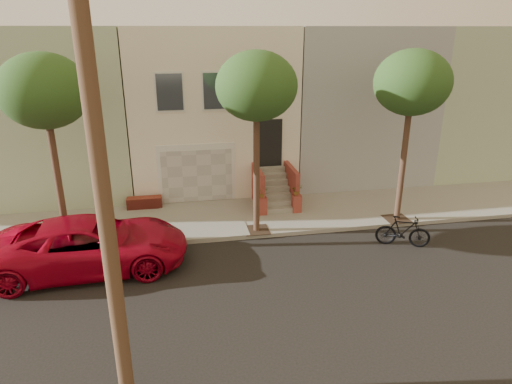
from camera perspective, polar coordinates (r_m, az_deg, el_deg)
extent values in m
plane|color=black|center=(12.92, -1.13, -13.02)|extent=(90.00, 90.00, 0.00)
cube|color=gray|center=(17.58, -4.03, -3.36)|extent=(40.00, 3.70, 0.15)
cube|color=beige|center=(22.21, -6.08, 11.17)|extent=(7.00, 8.00, 7.00)
cube|color=#96AB8A|center=(22.71, -23.69, 9.82)|extent=(6.50, 8.00, 7.00)
cube|color=#9C9FA4|center=(23.74, 10.84, 11.50)|extent=(6.50, 8.00, 7.00)
cube|color=#96AB8A|center=(26.77, 24.18, 11.08)|extent=(6.50, 8.00, 7.00)
cube|color=silver|center=(18.80, -7.53, 2.40)|extent=(3.20, 0.12, 2.50)
cube|color=#B6B7B2|center=(18.77, -7.51, 2.06)|extent=(2.90, 0.06, 2.20)
cube|color=gray|center=(17.48, -6.97, -3.31)|extent=(3.20, 3.70, 0.02)
cube|color=maroon|center=(18.86, -14.01, -1.30)|extent=(1.40, 0.45, 0.44)
cube|color=black|center=(18.83, 1.82, 6.24)|extent=(1.00, 0.06, 2.00)
cube|color=#3F4751|center=(18.00, -10.94, 12.38)|extent=(1.00, 0.06, 1.40)
cube|color=silver|center=(18.02, -10.94, 12.39)|extent=(1.15, 0.05, 1.55)
cube|color=#3F4751|center=(18.09, -5.10, 12.69)|extent=(1.00, 0.06, 1.40)
cube|color=silver|center=(18.10, -5.10, 12.70)|extent=(1.15, 0.05, 1.55)
cube|color=#3F4751|center=(18.35, 0.65, 12.87)|extent=(1.00, 0.06, 1.40)
cube|color=silver|center=(18.37, 0.63, 12.88)|extent=(1.15, 0.05, 1.55)
cube|color=gray|center=(17.89, 2.96, -2.30)|extent=(1.20, 0.28, 0.20)
cube|color=gray|center=(18.07, 2.77, -1.38)|extent=(1.20, 0.28, 0.20)
cube|color=gray|center=(18.25, 2.58, -0.48)|extent=(1.20, 0.28, 0.20)
cube|color=gray|center=(18.44, 2.39, 0.40)|extent=(1.20, 0.28, 0.20)
cube|color=gray|center=(18.63, 2.21, 1.27)|extent=(1.20, 0.28, 0.20)
cube|color=gray|center=(18.82, 2.03, 2.12)|extent=(1.20, 0.28, 0.20)
cube|color=gray|center=(19.02, 1.85, 2.95)|extent=(1.20, 0.28, 0.20)
cube|color=brown|center=(18.26, 0.26, 0.56)|extent=(0.18, 1.96, 1.60)
cube|color=brown|center=(18.56, 4.50, 0.83)|extent=(0.18, 1.96, 1.60)
cube|color=brown|center=(17.62, 0.79, -1.76)|extent=(0.35, 0.35, 0.70)
imported|color=#244C1B|center=(17.41, 0.80, 0.00)|extent=(0.40, 0.35, 0.45)
cube|color=brown|center=(17.93, 5.18, -1.44)|extent=(0.35, 0.35, 0.70)
imported|color=#244C1B|center=(17.72, 5.24, 0.28)|extent=(0.41, 0.35, 0.45)
cube|color=#2D2116|center=(16.57, -22.76, -6.22)|extent=(0.90, 0.90, 0.02)
cylinder|color=#372319|center=(15.81, -23.77, 0.62)|extent=(0.22, 0.22, 4.20)
ellipsoid|color=#244C1B|center=(15.16, -25.41, 11.55)|extent=(2.70, 2.57, 2.29)
cube|color=#2D2116|center=(16.37, 0.06, -4.85)|extent=(0.90, 0.90, 0.02)
cylinder|color=#372319|center=(15.60, 0.06, 2.14)|extent=(0.22, 0.22, 4.20)
ellipsoid|color=#244C1B|center=(14.94, 0.07, 13.34)|extent=(2.70, 2.57, 2.29)
cube|color=#2D2116|center=(18.12, 17.44, -3.27)|extent=(0.90, 0.90, 0.02)
cylinder|color=#372319|center=(17.43, 18.15, 3.07)|extent=(0.22, 0.22, 4.20)
ellipsoid|color=#244C1B|center=(16.84, 19.30, 13.02)|extent=(2.70, 2.57, 2.29)
cylinder|color=#453120|center=(7.86, -19.42, 3.73)|extent=(0.30, 0.30, 10.00)
imported|color=#A3051D|center=(14.75, -20.33, -6.29)|extent=(5.98, 2.94, 1.63)
imported|color=black|center=(16.15, 18.22, -4.77)|extent=(1.88, 1.18, 1.09)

